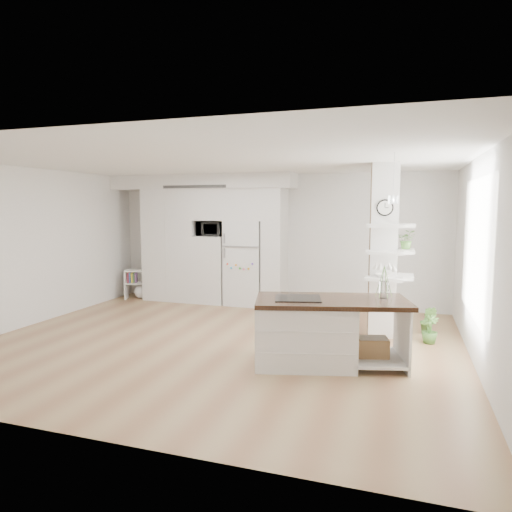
% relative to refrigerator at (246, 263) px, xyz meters
% --- Properties ---
extents(floor, '(7.00, 6.00, 0.01)m').
position_rel_refrigerator_xyz_m(floor, '(0.53, -2.68, -0.88)').
color(floor, tan).
rests_on(floor, ground).
extents(room, '(7.04, 6.04, 2.72)m').
position_rel_refrigerator_xyz_m(room, '(0.53, -2.68, 0.98)').
color(room, white).
rests_on(room, ground).
extents(cabinet_wall, '(4.00, 0.71, 2.70)m').
position_rel_refrigerator_xyz_m(cabinet_wall, '(-0.92, -0.01, 0.63)').
color(cabinet_wall, white).
rests_on(cabinet_wall, floor).
extents(refrigerator, '(0.78, 0.69, 1.75)m').
position_rel_refrigerator_xyz_m(refrigerator, '(0.00, 0.00, 0.00)').
color(refrigerator, white).
rests_on(refrigerator, floor).
extents(column, '(0.69, 0.90, 2.70)m').
position_rel_refrigerator_xyz_m(column, '(2.90, -1.55, 0.48)').
color(column, silver).
rests_on(column, floor).
extents(window, '(0.00, 2.40, 2.40)m').
position_rel_refrigerator_xyz_m(window, '(4.00, -2.38, 0.62)').
color(window, white).
rests_on(window, room).
extents(pendant_light, '(0.12, 0.12, 0.10)m').
position_rel_refrigerator_xyz_m(pendant_light, '(2.23, -2.53, 1.24)').
color(pendant_light, white).
rests_on(pendant_light, room).
extents(kitchen_island, '(2.09, 1.36, 1.43)m').
position_rel_refrigerator_xyz_m(kitchen_island, '(2.05, -3.17, -0.42)').
color(kitchen_island, white).
rests_on(kitchen_island, floor).
extents(bookshelf, '(0.62, 0.49, 0.65)m').
position_rel_refrigerator_xyz_m(bookshelf, '(-2.45, -0.18, -0.59)').
color(bookshelf, white).
rests_on(bookshelf, floor).
extents(floor_plant_a, '(0.29, 0.26, 0.46)m').
position_rel_refrigerator_xyz_m(floor_plant_a, '(3.52, -1.22, -0.65)').
color(floor_plant_a, '#45762F').
rests_on(floor_plant_a, floor).
extents(floor_plant_b, '(0.31, 0.31, 0.42)m').
position_rel_refrigerator_xyz_m(floor_plant_b, '(3.52, -1.73, -0.66)').
color(floor_plant_b, '#45762F').
rests_on(floor_plant_b, floor).
extents(microwave, '(0.54, 0.37, 0.30)m').
position_rel_refrigerator_xyz_m(microwave, '(-0.75, -0.06, 0.69)').
color(microwave, '#2D2D2D').
rests_on(microwave, cabinet_wall).
extents(shelf_plant, '(0.27, 0.23, 0.30)m').
position_rel_refrigerator_xyz_m(shelf_plant, '(3.15, -1.38, 0.65)').
color(shelf_plant, '#45762F').
rests_on(shelf_plant, column).
extents(decor_bowl, '(0.22, 0.22, 0.05)m').
position_rel_refrigerator_xyz_m(decor_bowl, '(2.82, -1.78, 0.13)').
color(decor_bowl, white).
rests_on(decor_bowl, column).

